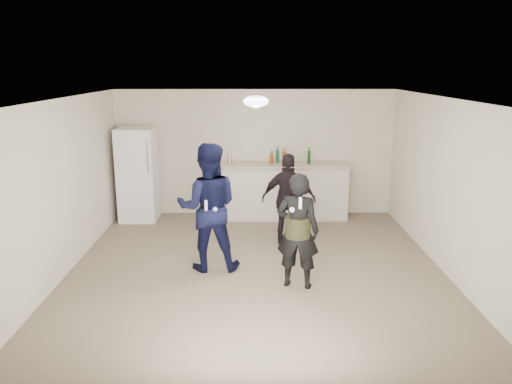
{
  "coord_description": "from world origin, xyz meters",
  "views": [
    {
      "loc": [
        -0.06,
        -6.85,
        2.93
      ],
      "look_at": [
        0.0,
        0.2,
        1.15
      ],
      "focal_mm": 35.0,
      "sensor_mm": 36.0,
      "label": 1
    }
  ],
  "objects_px": {
    "woman": "(298,231)",
    "spectator": "(289,199)",
    "counter": "(280,192)",
    "man": "(208,207)",
    "fridge": "(138,174)",
    "shaker": "(230,159)"
  },
  "relations": [
    {
      "from": "woman",
      "to": "spectator",
      "type": "height_order",
      "value": "woman"
    },
    {
      "from": "counter",
      "to": "woman",
      "type": "relative_size",
      "value": 1.64
    },
    {
      "from": "man",
      "to": "fridge",
      "type": "bearing_deg",
      "value": -59.83
    },
    {
      "from": "fridge",
      "to": "shaker",
      "type": "height_order",
      "value": "fridge"
    },
    {
      "from": "woman",
      "to": "spectator",
      "type": "distance_m",
      "value": 1.7
    },
    {
      "from": "shaker",
      "to": "woman",
      "type": "bearing_deg",
      "value": -72.09
    },
    {
      "from": "fridge",
      "to": "shaker",
      "type": "bearing_deg",
      "value": 4.02
    },
    {
      "from": "man",
      "to": "woman",
      "type": "bearing_deg",
      "value": 150.76
    },
    {
      "from": "counter",
      "to": "woman",
      "type": "distance_m",
      "value": 3.2
    },
    {
      "from": "counter",
      "to": "man",
      "type": "relative_size",
      "value": 1.38
    },
    {
      "from": "shaker",
      "to": "spectator",
      "type": "distance_m",
      "value": 1.91
    },
    {
      "from": "woman",
      "to": "fridge",
      "type": "bearing_deg",
      "value": -33.41
    },
    {
      "from": "man",
      "to": "woman",
      "type": "height_order",
      "value": "man"
    },
    {
      "from": "fridge",
      "to": "shaker",
      "type": "xyz_separation_m",
      "value": [
        1.77,
        0.12,
        0.28
      ]
    },
    {
      "from": "fridge",
      "to": "spectator",
      "type": "relative_size",
      "value": 1.16
    },
    {
      "from": "shaker",
      "to": "woman",
      "type": "distance_m",
      "value": 3.43
    },
    {
      "from": "shaker",
      "to": "spectator",
      "type": "bearing_deg",
      "value": -55.87
    },
    {
      "from": "fridge",
      "to": "man",
      "type": "relative_size",
      "value": 0.96
    },
    {
      "from": "shaker",
      "to": "woman",
      "type": "xyz_separation_m",
      "value": [
        1.05,
        -3.24,
        -0.38
      ]
    },
    {
      "from": "spectator",
      "to": "counter",
      "type": "bearing_deg",
      "value": -78.58
    },
    {
      "from": "counter",
      "to": "spectator",
      "type": "xyz_separation_m",
      "value": [
        0.06,
        -1.49,
        0.25
      ]
    },
    {
      "from": "shaker",
      "to": "spectator",
      "type": "relative_size",
      "value": 0.11
    }
  ]
}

